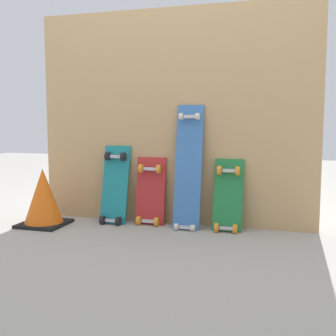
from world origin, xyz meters
TOP-DOWN VIEW (x-y plane):
  - ground_plane at (0.00, 0.00)m, footprint 12.00×12.00m
  - plywood_wall_panel at (0.00, 0.07)m, footprint 2.16×0.04m
  - skateboard_teal at (-0.44, -0.04)m, footprint 0.21×0.22m
  - skateboard_red at (-0.16, -0.01)m, footprint 0.23×0.15m
  - skateboard_blue at (0.15, -0.04)m, footprint 0.20×0.22m
  - skateboard_green at (0.44, -0.04)m, footprint 0.21×0.20m
  - traffic_cone at (-0.93, -0.28)m, footprint 0.33×0.33m

SIDE VIEW (x-z plane):
  - ground_plane at x=0.00m, z-range 0.00..0.00m
  - traffic_cone at x=-0.93m, z-range 0.00..0.43m
  - skateboard_red at x=-0.16m, z-range -0.06..0.51m
  - skateboard_green at x=0.44m, z-range -0.06..0.52m
  - skateboard_teal at x=-0.44m, z-range -0.06..0.60m
  - skateboard_blue at x=0.15m, z-range -0.07..0.91m
  - plywood_wall_panel at x=0.00m, z-range 0.00..1.63m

